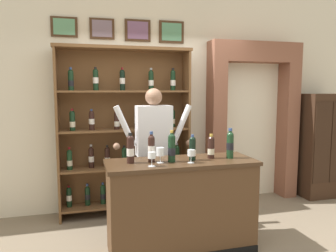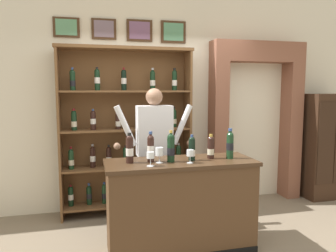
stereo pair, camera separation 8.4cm
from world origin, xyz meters
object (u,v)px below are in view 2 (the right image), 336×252
at_px(wine_glass_center, 150,156).
at_px(wine_glass_left, 190,154).
at_px(wine_shelf, 126,129).
at_px(shopkeeper, 154,143).
at_px(tasting_bottle_rosso, 130,148).
at_px(tasting_bottle_vin_santo, 211,147).
at_px(wine_glass_spare, 159,152).
at_px(tasting_counter, 181,206).
at_px(tasting_bottle_brunello, 230,144).
at_px(tasting_bottle_grappa, 192,148).
at_px(tasting_bottle_bianco, 171,147).
at_px(side_cabinet, 325,146).
at_px(tasting_bottle_prosecco, 151,147).

xyz_separation_m(wine_glass_center, wine_glass_left, (0.42, 0.04, -0.00)).
distance_m(wine_shelf, shopkeeper, 0.68).
height_order(tasting_bottle_rosso, tasting_bottle_vin_santo, tasting_bottle_rosso).
bearing_deg(wine_glass_left, wine_shelf, 110.06).
bearing_deg(tasting_bottle_vin_santo, wine_glass_spare, -172.92).
bearing_deg(tasting_counter, wine_shelf, 109.46).
height_order(wine_shelf, tasting_bottle_brunello, wine_shelf).
xyz_separation_m(wine_shelf, tasting_bottle_grappa, (0.55, -1.23, -0.07)).
relative_size(shopkeeper, tasting_bottle_bianco, 5.27).
distance_m(side_cabinet, tasting_bottle_prosecco, 3.19).
distance_m(tasting_bottle_prosecco, tasting_bottle_brunello, 0.86).
relative_size(tasting_bottle_brunello, wine_glass_center, 2.31).
bearing_deg(shopkeeper, wine_glass_center, -104.08).
distance_m(wine_shelf, side_cabinet, 3.13).
distance_m(side_cabinet, wine_glass_left, 2.90).
height_order(tasting_bottle_brunello, wine_glass_left, tasting_bottle_brunello).
relative_size(tasting_bottle_prosecco, tasting_bottle_bianco, 0.96).
bearing_deg(tasting_bottle_grappa, tasting_counter, 172.77).
xyz_separation_m(wine_glass_spare, wine_glass_left, (0.30, -0.08, -0.01)).
bearing_deg(tasting_counter, wine_glass_center, -153.93).
height_order(tasting_bottle_grappa, wine_glass_spare, tasting_bottle_grappa).
relative_size(tasting_counter, tasting_bottle_bianco, 4.79).
bearing_deg(wine_glass_left, side_cabinet, 24.87).
relative_size(tasting_bottle_rosso, tasting_bottle_prosecco, 0.98).
bearing_deg(tasting_bottle_grappa, side_cabinet, 23.22).
relative_size(tasting_bottle_prosecco, tasting_bottle_brunello, 0.96).
distance_m(shopkeeper, tasting_bottle_prosecco, 0.59).
bearing_deg(wine_shelf, shopkeeper, -66.32).
distance_m(wine_glass_spare, wine_glass_center, 0.17).
relative_size(tasting_counter, wine_glass_center, 11.10).
relative_size(wine_shelf, tasting_bottle_vin_santo, 8.56).
height_order(tasting_bottle_bianco, tasting_bottle_vin_santo, tasting_bottle_bianco).
relative_size(tasting_bottle_rosso, tasting_bottle_vin_santo, 1.16).
bearing_deg(tasting_bottle_prosecco, wine_glass_left, -22.91).
bearing_deg(wine_shelf, tasting_bottle_bianco, -75.73).
distance_m(tasting_counter, tasting_bottle_grappa, 0.62).
bearing_deg(tasting_bottle_prosecco, tasting_bottle_vin_santo, -0.49).
bearing_deg(shopkeeper, tasting_bottle_rosso, -122.76).
bearing_deg(tasting_bottle_bianco, wine_glass_spare, -170.74).
bearing_deg(tasting_counter, tasting_bottle_prosecco, 174.64).
relative_size(tasting_bottle_vin_santo, wine_glass_spare, 1.68).
relative_size(tasting_counter, tasting_bottle_vin_santo, 5.93).
bearing_deg(wine_shelf, tasting_bottle_grappa, -66.09).
height_order(wine_shelf, side_cabinet, wine_shelf).
bearing_deg(wine_glass_left, wine_glass_spare, 164.98).
height_order(shopkeeper, tasting_bottle_rosso, shopkeeper).
distance_m(wine_shelf, tasting_bottle_rosso, 1.20).
bearing_deg(side_cabinet, shopkeeper, -170.32).
distance_m(tasting_bottle_brunello, wine_glass_left, 0.50).
relative_size(wine_shelf, tasting_bottle_rosso, 7.38).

